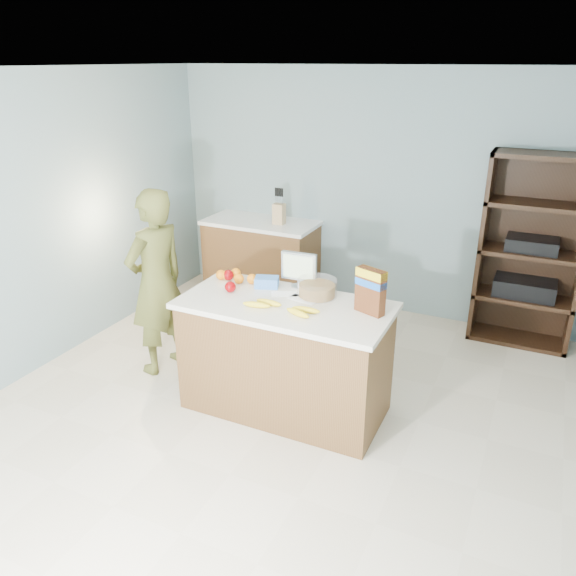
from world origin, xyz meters
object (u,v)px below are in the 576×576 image
at_px(cereal_box, 371,288).
at_px(counter_peninsula, 285,361).
at_px(tv, 299,268).
at_px(shelving_unit, 530,255).
at_px(person, 157,283).

bearing_deg(cereal_box, counter_peninsula, -170.53).
bearing_deg(tv, counter_peninsula, -83.64).
height_order(shelving_unit, tv, shelving_unit).
bearing_deg(shelving_unit, tv, -132.61).
bearing_deg(person, tv, 112.38).
bearing_deg(tv, person, -170.25).
distance_m(person, tv, 1.26).
distance_m(counter_peninsula, tv, 0.72).
height_order(person, cereal_box, person).
bearing_deg(counter_peninsula, person, 174.73).
relative_size(shelving_unit, cereal_box, 5.54).
relative_size(counter_peninsula, shelving_unit, 0.87).
bearing_deg(tv, shelving_unit, 47.39).
height_order(counter_peninsula, person, person).
bearing_deg(person, cereal_box, 102.19).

